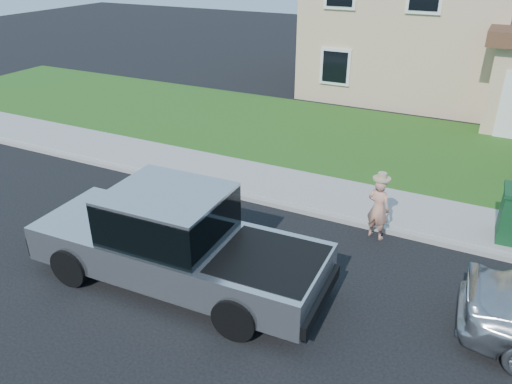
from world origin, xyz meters
TOP-DOWN VIEW (x-y plane):
  - ground at (0.00, 0.00)m, footprint 80.00×80.00m
  - curb at (1.00, 2.90)m, footprint 40.00×0.20m
  - sidewalk at (1.00, 4.00)m, footprint 40.00×2.00m
  - lawn at (1.00, 8.50)m, footprint 40.00×7.00m
  - house at (1.31, 16.38)m, footprint 14.00×11.30m
  - pickup_truck at (-0.95, -0.92)m, footprint 6.15×2.39m
  - woman at (2.20, 2.56)m, footprint 0.62×0.49m

SIDE VIEW (x-z plane):
  - ground at x=0.00m, z-range 0.00..0.00m
  - lawn at x=1.00m, z-range 0.00..0.10m
  - curb at x=1.00m, z-range 0.00..0.12m
  - sidewalk at x=1.00m, z-range 0.00..0.15m
  - woman at x=2.20m, z-range -0.04..1.60m
  - pickup_truck at x=-0.95m, z-range -0.07..1.93m
  - house at x=1.31m, z-range -0.26..6.59m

